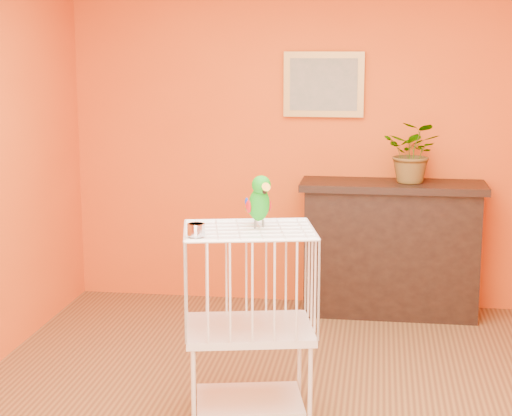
# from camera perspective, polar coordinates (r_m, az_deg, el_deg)

# --- Properties ---
(room_shell) EXTENTS (4.50, 4.50, 4.50)m
(room_shell) POSITION_cam_1_polar(r_m,az_deg,el_deg) (4.49, 2.61, 4.81)
(room_shell) COLOR #E45615
(room_shell) RESTS_ON ground
(console_cabinet) EXTENTS (1.39, 0.50, 1.03)m
(console_cabinet) POSITION_cam_1_polar(r_m,az_deg,el_deg) (6.63, 8.97, -2.69)
(console_cabinet) COLOR black
(console_cabinet) RESTS_ON ground
(potted_plant) EXTENTS (0.54, 0.57, 0.36)m
(potted_plant) POSITION_cam_1_polar(r_m,az_deg,el_deg) (6.52, 10.45, 3.24)
(potted_plant) COLOR #26722D
(potted_plant) RESTS_ON console_cabinet
(framed_picture) EXTENTS (0.62, 0.04, 0.50)m
(framed_picture) POSITION_cam_1_polar(r_m,az_deg,el_deg) (6.68, 4.54, 8.21)
(framed_picture) COLOR #A47A3A
(framed_picture) RESTS_ON room_shell
(birdcage) EXTENTS (0.79, 0.67, 1.07)m
(birdcage) POSITION_cam_1_polar(r_m,az_deg,el_deg) (4.77, -0.46, -7.47)
(birdcage) COLOR white
(birdcage) RESTS_ON ground
(feed_cup) EXTENTS (0.09, 0.09, 0.06)m
(feed_cup) POSITION_cam_1_polar(r_m,az_deg,el_deg) (4.45, -4.02, -1.45)
(feed_cup) COLOR silver
(feed_cup) RESTS_ON birdcage
(parrot) EXTENTS (0.19, 0.26, 0.29)m
(parrot) POSITION_cam_1_polar(r_m,az_deg,el_deg) (4.64, 0.22, 0.50)
(parrot) COLOR #59544C
(parrot) RESTS_ON birdcage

